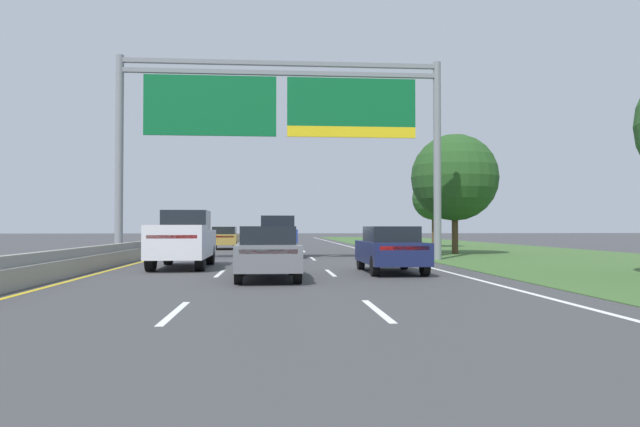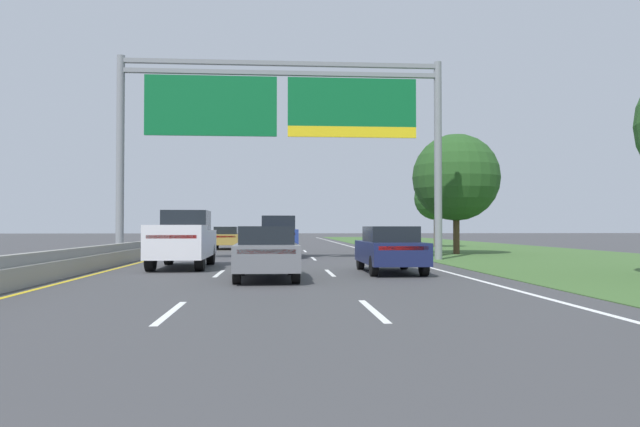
{
  "view_description": "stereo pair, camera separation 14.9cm",
  "coord_description": "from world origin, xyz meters",
  "px_view_note": "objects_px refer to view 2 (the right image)",
  "views": [
    {
      "loc": [
        -0.07,
        -0.4,
        1.55
      ],
      "look_at": [
        1.75,
        22.75,
        2.08
      ],
      "focal_mm": 33.28,
      "sensor_mm": 36.0,
      "label": 1
    },
    {
      "loc": [
        0.07,
        -0.41,
        1.55
      ],
      "look_at": [
        1.75,
        22.75,
        2.08
      ],
      "focal_mm": 33.28,
      "sensor_mm": 36.0,
      "label": 2
    }
  ],
  "objects_px": {
    "overhead_sign_gantry": "(282,116)",
    "car_gold_left_lane_sedan": "(226,237)",
    "car_blue_centre_lane_suv": "(278,236)",
    "roadside_tree_far": "(436,199)",
    "pickup_truck_white": "(183,239)",
    "car_grey_centre_lane_sedan": "(266,252)",
    "car_navy_right_lane_sedan": "(390,249)",
    "roadside_tree_mid": "(456,178)"
  },
  "relations": [
    {
      "from": "overhead_sign_gantry",
      "to": "car_grey_centre_lane_sedan",
      "type": "height_order",
      "value": "overhead_sign_gantry"
    },
    {
      "from": "car_grey_centre_lane_sedan",
      "to": "car_navy_right_lane_sedan",
      "type": "relative_size",
      "value": 1.01
    },
    {
      "from": "overhead_sign_gantry",
      "to": "pickup_truck_white",
      "type": "height_order",
      "value": "overhead_sign_gantry"
    },
    {
      "from": "pickup_truck_white",
      "to": "roadside_tree_far",
      "type": "bearing_deg",
      "value": -36.37
    },
    {
      "from": "car_navy_right_lane_sedan",
      "to": "car_grey_centre_lane_sedan",
      "type": "bearing_deg",
      "value": 118.3
    },
    {
      "from": "overhead_sign_gantry",
      "to": "car_navy_right_lane_sedan",
      "type": "bearing_deg",
      "value": -64.17
    },
    {
      "from": "overhead_sign_gantry",
      "to": "pickup_truck_white",
      "type": "distance_m",
      "value": 8.07
    },
    {
      "from": "overhead_sign_gantry",
      "to": "car_navy_right_lane_sedan",
      "type": "relative_size",
      "value": 3.42
    },
    {
      "from": "car_grey_centre_lane_sedan",
      "to": "car_blue_centre_lane_suv",
      "type": "bearing_deg",
      "value": -2.7
    },
    {
      "from": "pickup_truck_white",
      "to": "roadside_tree_far",
      "type": "xyz_separation_m",
      "value": [
        15.76,
        21.8,
        2.66
      ]
    },
    {
      "from": "car_grey_centre_lane_sedan",
      "to": "car_blue_centre_lane_suv",
      "type": "height_order",
      "value": "car_blue_centre_lane_suv"
    },
    {
      "from": "overhead_sign_gantry",
      "to": "car_blue_centre_lane_suv",
      "type": "distance_m",
      "value": 6.45
    },
    {
      "from": "car_grey_centre_lane_sedan",
      "to": "pickup_truck_white",
      "type": "bearing_deg",
      "value": 30.61
    },
    {
      "from": "car_navy_right_lane_sedan",
      "to": "car_blue_centre_lane_suv",
      "type": "bearing_deg",
      "value": 19.51
    },
    {
      "from": "car_grey_centre_lane_sedan",
      "to": "roadside_tree_far",
      "type": "relative_size",
      "value": 0.82
    },
    {
      "from": "car_gold_left_lane_sedan",
      "to": "roadside_tree_mid",
      "type": "distance_m",
      "value": 16.79
    },
    {
      "from": "pickup_truck_white",
      "to": "car_navy_right_lane_sedan",
      "type": "relative_size",
      "value": 1.23
    },
    {
      "from": "roadside_tree_far",
      "to": "car_gold_left_lane_sedan",
      "type": "bearing_deg",
      "value": -170.1
    },
    {
      "from": "car_blue_centre_lane_suv",
      "to": "car_grey_centre_lane_sedan",
      "type": "bearing_deg",
      "value": 177.77
    },
    {
      "from": "overhead_sign_gantry",
      "to": "pickup_truck_white",
      "type": "bearing_deg",
      "value": -130.81
    },
    {
      "from": "car_blue_centre_lane_suv",
      "to": "car_gold_left_lane_sedan",
      "type": "relative_size",
      "value": 1.07
    },
    {
      "from": "overhead_sign_gantry",
      "to": "car_gold_left_lane_sedan",
      "type": "relative_size",
      "value": 3.41
    },
    {
      "from": "car_navy_right_lane_sedan",
      "to": "roadside_tree_far",
      "type": "bearing_deg",
      "value": -18.6
    },
    {
      "from": "roadside_tree_far",
      "to": "car_blue_centre_lane_suv",
      "type": "bearing_deg",
      "value": -130.6
    },
    {
      "from": "car_blue_centre_lane_suv",
      "to": "roadside_tree_mid",
      "type": "height_order",
      "value": "roadside_tree_mid"
    },
    {
      "from": "car_navy_right_lane_sedan",
      "to": "roadside_tree_far",
      "type": "xyz_separation_m",
      "value": [
        8.37,
        24.84,
        2.92
      ]
    },
    {
      "from": "car_gold_left_lane_sedan",
      "to": "car_navy_right_lane_sedan",
      "type": "height_order",
      "value": "same"
    },
    {
      "from": "overhead_sign_gantry",
      "to": "roadside_tree_far",
      "type": "bearing_deg",
      "value": 55.5
    },
    {
      "from": "pickup_truck_white",
      "to": "roadside_tree_far",
      "type": "height_order",
      "value": "roadside_tree_far"
    },
    {
      "from": "car_blue_centre_lane_suv",
      "to": "car_navy_right_lane_sedan",
      "type": "relative_size",
      "value": 1.07
    },
    {
      "from": "pickup_truck_white",
      "to": "car_grey_centre_lane_sedan",
      "type": "distance_m",
      "value": 6.19
    },
    {
      "from": "pickup_truck_white",
      "to": "car_gold_left_lane_sedan",
      "type": "distance_m",
      "value": 19.06
    },
    {
      "from": "pickup_truck_white",
      "to": "car_navy_right_lane_sedan",
      "type": "bearing_deg",
      "value": -112.83
    },
    {
      "from": "roadside_tree_mid",
      "to": "car_grey_centre_lane_sedan",
      "type": "bearing_deg",
      "value": -124.38
    },
    {
      "from": "car_navy_right_lane_sedan",
      "to": "roadside_tree_mid",
      "type": "xyz_separation_m",
      "value": [
        6.32,
        13.06,
        3.55
      ]
    },
    {
      "from": "pickup_truck_white",
      "to": "roadside_tree_far",
      "type": "relative_size",
      "value": 1.0
    },
    {
      "from": "car_blue_centre_lane_suv",
      "to": "roadside_tree_far",
      "type": "relative_size",
      "value": 0.87
    },
    {
      "from": "pickup_truck_white",
      "to": "roadside_tree_mid",
      "type": "xyz_separation_m",
      "value": [
        13.71,
        10.02,
        3.29
      ]
    },
    {
      "from": "car_gold_left_lane_sedan",
      "to": "car_grey_centre_lane_sedan",
      "type": "bearing_deg",
      "value": -172.91
    },
    {
      "from": "pickup_truck_white",
      "to": "car_blue_centre_lane_suv",
      "type": "bearing_deg",
      "value": -25.84
    },
    {
      "from": "car_blue_centre_lane_suv",
      "to": "roadside_tree_far",
      "type": "distance_m",
      "value": 18.85
    },
    {
      "from": "car_grey_centre_lane_sedan",
      "to": "car_gold_left_lane_sedan",
      "type": "bearing_deg",
      "value": 6.49
    }
  ]
}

